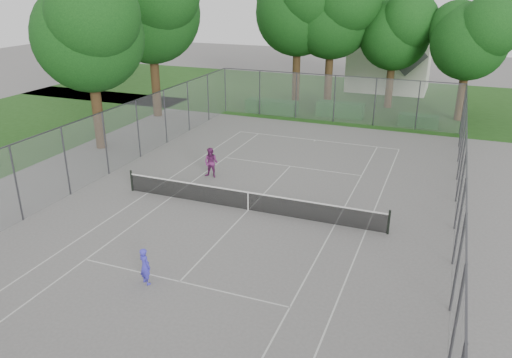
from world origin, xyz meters
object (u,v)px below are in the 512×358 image
at_px(girl_player, 145,266).
at_px(woman_player, 211,163).
at_px(house, 390,51).
at_px(tennis_net, 248,200).

relative_size(girl_player, woman_player, 0.84).
height_order(house, girl_player, house).
xyz_separation_m(tennis_net, house, (2.11, 30.84, 3.19)).
distance_m(girl_player, woman_player, 10.40).
relative_size(tennis_net, woman_player, 7.79).
relative_size(tennis_net, girl_player, 9.27).
bearing_deg(woman_player, girl_player, -77.34).
height_order(girl_player, woman_player, woman_player).
xyz_separation_m(house, girl_player, (-3.16, -37.75, -3.01)).
bearing_deg(tennis_net, house, 86.08).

